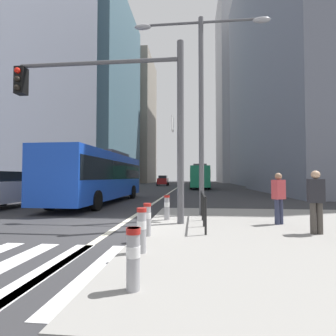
{
  "coord_description": "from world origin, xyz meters",
  "views": [
    {
      "loc": [
        2.48,
        -8.35,
        1.65
      ],
      "look_at": [
        -1.87,
        35.53,
        3.22
      ],
      "focal_mm": 27.13,
      "sensor_mm": 36.0,
      "label": 1
    }
  ],
  "objects_px": {
    "street_lamp_post": "(201,87)",
    "pedestrian_waiting": "(316,199)",
    "car_receding_far": "(197,180)",
    "car_oncoming_far": "(163,180)",
    "city_bus_blue_oncoming": "(100,174)",
    "bollard_left": "(142,228)",
    "bollard_back": "(167,206)",
    "city_bus_red_receding": "(200,176)",
    "car_oncoming_mid": "(117,183)",
    "traffic_signal_gantry": "(122,104)",
    "pedestrian_walking": "(279,196)",
    "bollard_right": "(147,218)",
    "car_receding_near": "(199,180)",
    "bollard_front": "(133,255)"
  },
  "relations": [
    {
      "from": "pedestrian_walking",
      "to": "traffic_signal_gantry",
      "type": "bearing_deg",
      "value": -178.04
    },
    {
      "from": "city_bus_red_receding",
      "to": "street_lamp_post",
      "type": "xyz_separation_m",
      "value": [
        -0.63,
        -26.65,
        3.45
      ]
    },
    {
      "from": "bollard_left",
      "to": "pedestrian_waiting",
      "type": "bearing_deg",
      "value": 26.21
    },
    {
      "from": "car_receding_far",
      "to": "car_oncoming_far",
      "type": "bearing_deg",
      "value": -109.22
    },
    {
      "from": "car_oncoming_far",
      "to": "pedestrian_waiting",
      "type": "height_order",
      "value": "car_oncoming_far"
    },
    {
      "from": "bollard_right",
      "to": "car_oncoming_far",
      "type": "bearing_deg",
      "value": 96.26
    },
    {
      "from": "city_bus_red_receding",
      "to": "bollard_front",
      "type": "height_order",
      "value": "city_bus_red_receding"
    },
    {
      "from": "car_oncoming_far",
      "to": "bollard_left",
      "type": "bearing_deg",
      "value": -83.75
    },
    {
      "from": "traffic_signal_gantry",
      "to": "pedestrian_waiting",
      "type": "xyz_separation_m",
      "value": [
        5.59,
        -1.14,
        -3.02
      ]
    },
    {
      "from": "bollard_back",
      "to": "traffic_signal_gantry",
      "type": "bearing_deg",
      "value": -155.45
    },
    {
      "from": "city_bus_blue_oncoming",
      "to": "car_receding_far",
      "type": "height_order",
      "value": "city_bus_blue_oncoming"
    },
    {
      "from": "city_bus_blue_oncoming",
      "to": "pedestrian_waiting",
      "type": "relative_size",
      "value": 6.73
    },
    {
      "from": "car_oncoming_far",
      "to": "pedestrian_waiting",
      "type": "distance_m",
      "value": 42.04
    },
    {
      "from": "bollard_front",
      "to": "pedestrian_walking",
      "type": "distance_m",
      "value": 6.17
    },
    {
      "from": "car_oncoming_mid",
      "to": "bollard_left",
      "type": "height_order",
      "value": "car_oncoming_mid"
    },
    {
      "from": "pedestrian_waiting",
      "to": "bollard_right",
      "type": "bearing_deg",
      "value": -171.4
    },
    {
      "from": "pedestrian_walking",
      "to": "city_bus_blue_oncoming",
      "type": "bearing_deg",
      "value": 139.81
    },
    {
      "from": "car_oncoming_mid",
      "to": "pedestrian_waiting",
      "type": "bearing_deg",
      "value": -60.88
    },
    {
      "from": "street_lamp_post",
      "to": "bollard_back",
      "type": "bearing_deg",
      "value": -133.84
    },
    {
      "from": "street_lamp_post",
      "to": "bollard_left",
      "type": "distance_m",
      "value": 7.1
    },
    {
      "from": "traffic_signal_gantry",
      "to": "city_bus_red_receding",
      "type": "bearing_deg",
      "value": 83.38
    },
    {
      "from": "pedestrian_walking",
      "to": "car_oncoming_mid",
      "type": "bearing_deg",
      "value": 119.54
    },
    {
      "from": "city_bus_blue_oncoming",
      "to": "bollard_right",
      "type": "relative_size",
      "value": 13.6
    },
    {
      "from": "car_receding_far",
      "to": "street_lamp_post",
      "type": "xyz_separation_m",
      "value": [
        -0.7,
        -57.42,
        4.29
      ]
    },
    {
      "from": "city_bus_red_receding",
      "to": "pedestrian_walking",
      "type": "distance_m",
      "value": 28.5
    },
    {
      "from": "pedestrian_walking",
      "to": "city_bus_red_receding",
      "type": "bearing_deg",
      "value": 93.5
    },
    {
      "from": "street_lamp_post",
      "to": "pedestrian_walking",
      "type": "xyz_separation_m",
      "value": [
        2.37,
        -1.79,
        -4.23
      ]
    },
    {
      "from": "car_receding_near",
      "to": "bollard_left",
      "type": "relative_size",
      "value": 4.61
    },
    {
      "from": "car_receding_far",
      "to": "bollard_back",
      "type": "xyz_separation_m",
      "value": [
        -1.96,
        -58.73,
        -0.36
      ]
    },
    {
      "from": "bollard_back",
      "to": "street_lamp_post",
      "type": "bearing_deg",
      "value": 46.16
    },
    {
      "from": "traffic_signal_gantry",
      "to": "street_lamp_post",
      "type": "xyz_separation_m",
      "value": [
        2.69,
        1.96,
        1.18
      ]
    },
    {
      "from": "traffic_signal_gantry",
      "to": "bollard_left",
      "type": "relative_size",
      "value": 6.79
    },
    {
      "from": "car_oncoming_far",
      "to": "bollard_left",
      "type": "distance_m",
      "value": 43.42
    },
    {
      "from": "car_receding_far",
      "to": "pedestrian_waiting",
      "type": "bearing_deg",
      "value": -87.91
    },
    {
      "from": "bollard_left",
      "to": "bollard_back",
      "type": "bearing_deg",
      "value": 88.49
    },
    {
      "from": "bollard_right",
      "to": "bollard_back",
      "type": "height_order",
      "value": "bollard_back"
    },
    {
      "from": "car_receding_far",
      "to": "car_oncoming_far",
      "type": "relative_size",
      "value": 1.02
    },
    {
      "from": "bollard_right",
      "to": "pedestrian_walking",
      "type": "bearing_deg",
      "value": 27.0
    },
    {
      "from": "traffic_signal_gantry",
      "to": "pedestrian_waiting",
      "type": "bearing_deg",
      "value": -11.48
    },
    {
      "from": "car_oncoming_mid",
      "to": "car_receding_near",
      "type": "distance_m",
      "value": 30.91
    },
    {
      "from": "city_bus_red_receding",
      "to": "bollard_right",
      "type": "height_order",
      "value": "city_bus_red_receding"
    },
    {
      "from": "city_bus_blue_oncoming",
      "to": "bollard_left",
      "type": "relative_size",
      "value": 12.74
    },
    {
      "from": "street_lamp_post",
      "to": "pedestrian_waiting",
      "type": "distance_m",
      "value": 5.98
    },
    {
      "from": "car_oncoming_mid",
      "to": "car_receding_far",
      "type": "height_order",
      "value": "same"
    },
    {
      "from": "car_oncoming_mid",
      "to": "traffic_signal_gantry",
      "type": "relative_size",
      "value": 0.71
    },
    {
      "from": "car_receding_near",
      "to": "car_oncoming_far",
      "type": "distance_m",
      "value": 11.97
    },
    {
      "from": "bollard_left",
      "to": "pedestrian_walking",
      "type": "bearing_deg",
      "value": 42.4
    },
    {
      "from": "city_bus_red_receding",
      "to": "car_oncoming_mid",
      "type": "relative_size",
      "value": 2.48
    },
    {
      "from": "car_receding_near",
      "to": "bollard_front",
      "type": "xyz_separation_m",
      "value": [
        -2.19,
        -54.43,
        -0.38
      ]
    },
    {
      "from": "car_receding_near",
      "to": "bollard_back",
      "type": "bearing_deg",
      "value": -92.71
    }
  ]
}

